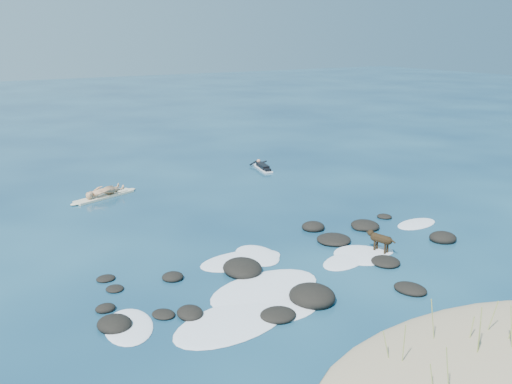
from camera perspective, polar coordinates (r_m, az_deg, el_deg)
ground at (r=20.02m, az=2.70°, el=-5.68°), size 160.00×160.00×0.00m
sand_dune at (r=14.66m, az=21.52°, el=-15.37°), size 9.00×4.40×0.60m
dune_grass at (r=14.29m, az=20.91°, el=-13.15°), size 4.44×1.85×1.25m
reef_rocks at (r=18.44m, az=5.04°, el=-7.32°), size 13.29×6.89×0.58m
breaking_foam at (r=17.60m, az=2.35°, el=-8.77°), size 14.31×5.98×0.12m
standing_surfer_rig at (r=26.73m, az=-15.04°, el=1.09°), size 3.44×1.56×2.01m
paddling_surfer_rig at (r=31.42m, az=0.66°, el=2.55°), size 1.16×2.33×0.40m
dog at (r=19.95m, az=12.28°, el=-4.58°), size 0.48×1.18×0.76m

